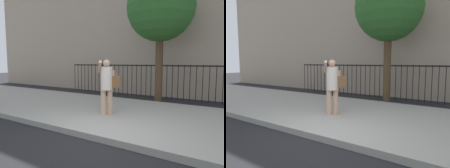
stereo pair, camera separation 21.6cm
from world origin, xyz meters
TOP-DOWN VIEW (x-y plane):
  - ground_plane at (0.00, 0.00)m, footprint 60.00×60.00m
  - sidewalk at (0.00, 2.20)m, footprint 28.00×4.40m
  - iron_fence at (0.00, 5.90)m, footprint 12.03×0.04m
  - pedestrian_on_phone at (-0.83, 1.63)m, footprint 0.70×0.66m
  - street_tree_near at (-0.40, 4.87)m, footprint 2.73×2.73m

SIDE VIEW (x-z plane):
  - ground_plane at x=0.00m, z-range 0.00..0.00m
  - sidewalk at x=0.00m, z-range 0.00..0.15m
  - iron_fence at x=0.00m, z-range 0.22..1.82m
  - pedestrian_on_phone at x=-0.83m, z-range 0.28..1.92m
  - street_tree_near at x=-0.40m, z-range 1.24..6.52m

